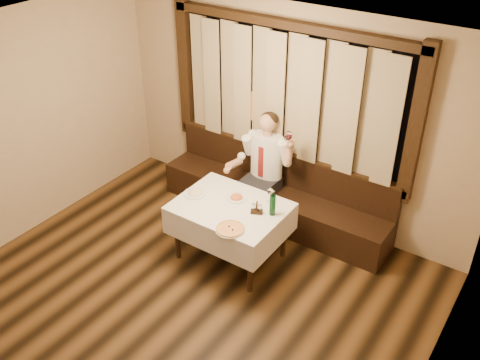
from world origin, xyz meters
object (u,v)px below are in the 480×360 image
Objects in this scene: dining_table at (230,213)px; green_bottle at (273,205)px; banquette at (275,197)px; pasta_red at (237,196)px; cruet_caddy at (257,209)px; pizza at (230,229)px; seated_man at (264,161)px; pasta_cream at (195,191)px.

dining_table is 4.07× the size of green_bottle.
banquette is 13.14× the size of pasta_red.
cruet_caddy is (0.36, -0.12, 0.02)m from pasta_red.
green_bottle is (0.22, 0.50, 0.12)m from pizza.
cruet_caddy is at bearing -18.53° from pasta_red.
green_bottle is 0.21× the size of seated_man.
pasta_cream reaches higher than pizza.
dining_table is 4.78× the size of pasta_cream.
pasta_red is 0.78× the size of green_bottle.
pasta_cream is at bearing 161.19° from cruet_caddy.
seated_man is (-0.13, -0.09, 0.55)m from banquette.
pizza is at bearing -123.56° from cruet_caddy.
dining_table is at bearing 162.75° from cruet_caddy.
cruet_caddy reaches higher than pasta_red.
banquette is 1.27m from pasta_cream.
pasta_red is 0.37m from cruet_caddy.
green_bottle is at bearing -4.49° from pasta_red.
seated_man is at bearing 97.80° from dining_table.
pasta_red is (-0.29, 0.54, 0.02)m from pizza.
banquette is 12.03× the size of pasta_cream.
green_bottle is (0.51, -0.04, 0.10)m from pasta_red.
cruet_caddy reaches higher than pizza.
green_bottle is at bearing -61.44° from banquette.
pasta_red is 0.51m from pasta_cream.
dining_table is at bearing -82.14° from pasta_red.
pizza is at bearing -114.14° from green_bottle.
seated_man is at bearing 69.63° from pasta_cream.
green_bottle reaches higher than dining_table.
cruet_caddy is (-0.16, -0.08, -0.08)m from green_bottle.
green_bottle is at bearing 1.88° from cruet_caddy.
green_bottle is (0.49, 0.12, 0.24)m from dining_table.
pasta_red is 0.16× the size of seated_man.
cruet_caddy is at bearing -153.53° from green_bottle.
pasta_red is (-0.02, -0.86, 0.48)m from banquette.
seated_man reaches higher than pizza.
dining_table is at bearing -166.09° from green_bottle.
pizza is 0.43m from cruet_caddy.
banquette is at bearing 84.15° from cruet_caddy.
green_bottle is at bearing 13.91° from dining_table.
pasta_cream is 0.83m from cruet_caddy.
pasta_red reaches higher than pizza.
pizza is 0.83m from pasta_cream.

